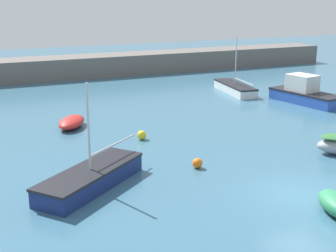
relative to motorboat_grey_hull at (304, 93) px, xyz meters
The scene contains 8 objects.
ground_plane 17.71m from the motorboat_grey_hull, 130.40° to the right, with size 120.00×120.00×0.20m, color #38667F.
harbor_breakwater 21.82m from the motorboat_grey_hull, 121.71° to the left, with size 54.59×3.88×2.03m, color #66605B.
motorboat_grey_hull is the anchor object (origin of this frame).
open_tender_yellow 17.70m from the motorboat_grey_hull, behind, with size 2.60×3.10×0.68m.
sailboat_short_mast 21.16m from the motorboat_grey_hull, 154.46° to the right, with size 5.61×4.89×4.54m.
sailboat_twin_hulled 6.07m from the motorboat_grey_hull, 117.07° to the left, with size 2.31×6.18×4.65m.
mooring_buoy_yellow 15.10m from the motorboat_grey_hull, 165.99° to the right, with size 0.52×0.52×0.52m, color yellow.
mooring_buoy_orange 16.54m from the motorboat_grey_hull, 147.13° to the right, with size 0.49×0.49×0.49m, color orange.
Camera 1 is at (-12.28, -13.89, 7.95)m, focal length 50.00 mm.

